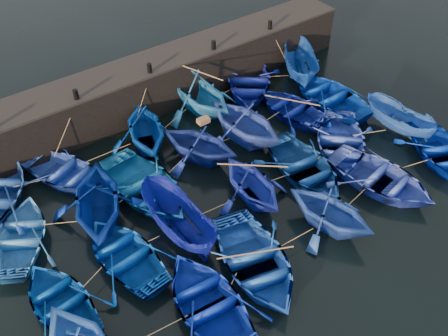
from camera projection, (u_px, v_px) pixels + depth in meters
ground at (268, 220)px, 21.54m from camera, size 120.00×120.00×0.00m
quay_wall at (144, 87)px, 26.94m from camera, size 26.00×2.50×2.50m
quay_top at (141, 66)px, 26.05m from camera, size 26.00×2.50×0.12m
bollard_1 at (76, 94)px, 23.56m from camera, size 0.24×0.24×0.50m
bollard_2 at (149, 68)px, 25.31m from camera, size 0.24×0.24×0.50m
bollard_3 at (214, 45)px, 27.06m from camera, size 0.24×0.24×0.50m
bollard_4 at (270, 25)px, 28.80m from camera, size 0.24×0.24×0.50m
boat_1 at (65, 172)px, 23.10m from camera, size 4.80×5.40×0.93m
boat_2 at (145, 128)px, 24.49m from camera, size 4.89×5.26×2.25m
boat_3 at (200, 93)px, 26.54m from camera, size 4.32×4.95×2.51m
boat_4 at (248, 82)px, 28.58m from camera, size 6.35×6.55×1.11m
boat_5 at (301, 65)px, 29.23m from camera, size 4.24×5.01×1.87m
boat_6 at (21, 236)px, 20.29m from camera, size 4.91×5.34×0.90m
boat_7 at (97, 200)px, 20.69m from camera, size 5.74×6.07×2.52m
boat_8 at (145, 187)px, 22.25m from camera, size 4.34×5.73×1.12m
boat_9 at (199, 143)px, 23.73m from camera, size 4.94×5.19×2.14m
boat_10 at (245, 121)px, 24.74m from camera, size 4.63×5.18×2.45m
boat_11 at (292, 108)px, 26.88m from camera, size 3.71×4.78×0.91m
boat_12 at (329, 95)px, 27.61m from camera, size 3.90×5.39×1.11m
boat_13 at (61, 301)px, 18.08m from camera, size 3.39×4.42×0.85m
boat_14 at (126, 255)px, 19.59m from camera, size 3.63×4.77×0.93m
boat_15 at (177, 221)px, 20.34m from camera, size 1.87×4.63×1.77m
boat_16 at (252, 183)px, 21.77m from camera, size 3.64×4.13×2.04m
boat_17 at (304, 167)px, 23.30m from camera, size 4.18×5.41×1.04m
boat_18 at (340, 142)px, 24.61m from camera, size 6.13×6.19×1.05m
boat_19 at (398, 120)px, 25.54m from camera, size 2.00×4.12×1.53m
boat_21 at (209, 303)px, 17.95m from camera, size 3.90×5.14×1.01m
boat_22 at (255, 262)px, 19.25m from camera, size 4.83×5.93×1.08m
boat_23 at (330, 211)px, 20.53m from camera, size 4.29×4.68×2.09m
boat_24 at (381, 178)px, 22.69m from camera, size 4.57×5.73×1.07m
boat_25 at (443, 152)px, 24.09m from camera, size 5.13×5.85×1.01m
wooden_crate at (203, 121)px, 23.06m from camera, size 0.56×0.37×0.24m
mooring_ropes at (203, 144)px, 23.95m from camera, size 17.99×11.74×2.10m
loose_oars at (250, 138)px, 23.04m from camera, size 10.31×12.06×1.65m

